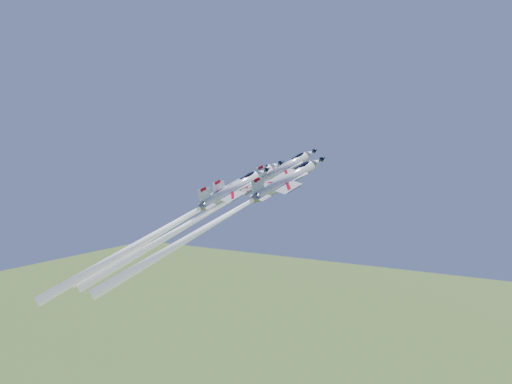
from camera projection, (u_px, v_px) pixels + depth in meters
The scene contains 4 objects.
jet_lead at pixel (213, 210), 115.38m from camera, with size 24.36×36.47×37.67m.
jet_left at pixel (190, 215), 117.61m from camera, with size 22.90×33.65×32.69m.
jet_right at pixel (224, 217), 105.44m from camera, with size 22.76×33.58×32.88m.
jet_slot at pixel (168, 226), 111.46m from camera, with size 23.04×34.06×33.50m.
Camera 1 is at (59.80, -100.29, 88.10)m, focal length 40.00 mm.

